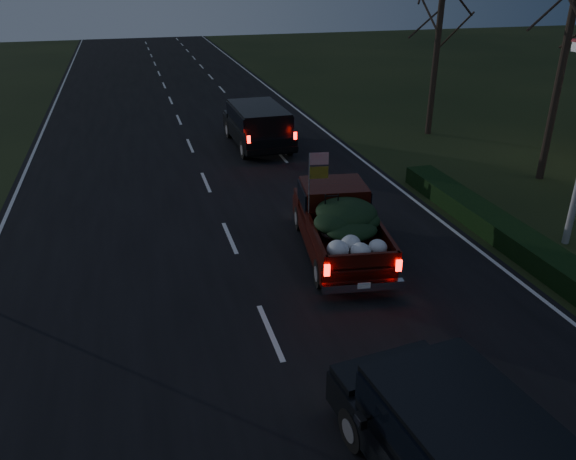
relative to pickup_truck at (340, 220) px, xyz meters
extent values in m
plane|color=black|center=(-2.84, -3.29, -0.99)|extent=(120.00, 120.00, 0.00)
cube|color=black|center=(-2.84, -3.29, -0.98)|extent=(14.00, 120.00, 0.02)
cube|color=black|center=(4.96, -0.29, -0.69)|extent=(1.00, 10.00, 0.60)
cylinder|color=black|center=(9.66, 3.71, 3.26)|extent=(0.28, 0.28, 8.50)
cylinder|color=black|center=(8.66, 10.71, 2.51)|extent=(0.28, 0.28, 7.00)
cube|color=#340C07|center=(0.00, 0.02, -0.41)|extent=(2.62, 5.09, 0.53)
cube|color=#340C07|center=(0.13, 0.89, 0.32)|extent=(2.00, 1.80, 0.88)
cube|color=black|center=(0.13, 0.89, 0.42)|extent=(2.09, 1.71, 0.53)
cube|color=#340C07|center=(-0.18, -1.23, -0.12)|extent=(2.17, 2.95, 0.06)
ellipsoid|color=black|center=(-0.06, -0.76, 0.32)|extent=(1.79, 1.95, 0.58)
cylinder|color=gray|center=(-0.87, 0.15, 1.00)|extent=(0.03, 0.03, 1.95)
cube|color=red|center=(-0.61, 0.11, 1.81)|extent=(0.50, 0.09, 0.33)
cube|color=gold|center=(-0.61, 0.11, 1.42)|extent=(0.50, 0.09, 0.33)
cube|color=black|center=(0.15, 10.91, -0.32)|extent=(2.25, 5.27, 0.66)
cube|color=black|center=(0.15, 10.64, 0.43)|extent=(2.10, 3.85, 0.87)
cube|color=black|center=(0.15, 10.64, 0.51)|extent=(2.21, 3.74, 0.52)
cube|color=black|center=(-1.13, -8.59, 0.36)|extent=(2.35, 3.84, 0.83)
cube|color=black|center=(-1.13, -8.59, 0.44)|extent=(2.45, 3.74, 0.50)
cube|color=black|center=(-2.48, -7.49, 0.23)|extent=(0.13, 0.24, 0.17)
camera|label=1|loc=(-5.27, -13.36, 6.39)|focal=35.00mm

